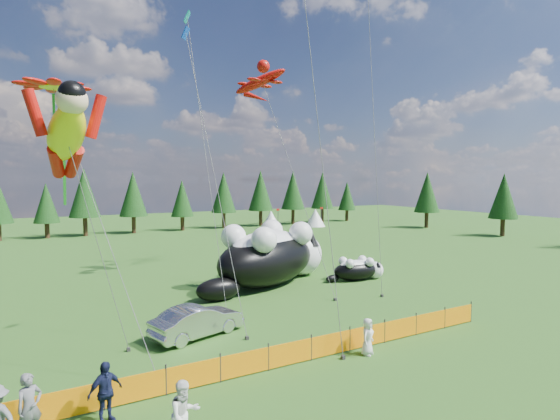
% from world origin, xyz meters
% --- Properties ---
extents(ground, '(160.00, 160.00, 0.00)m').
position_xyz_m(ground, '(0.00, 0.00, 0.00)').
color(ground, '#0C3209').
rests_on(ground, ground).
extents(safety_fence, '(22.06, 0.06, 1.10)m').
position_xyz_m(safety_fence, '(0.00, -3.00, 0.50)').
color(safety_fence, '#262626').
rests_on(safety_fence, ground).
extents(tree_line, '(90.00, 4.00, 8.00)m').
position_xyz_m(tree_line, '(0.00, 45.00, 4.00)').
color(tree_line, black).
rests_on(tree_line, ground).
extents(festival_tents, '(50.00, 3.20, 2.80)m').
position_xyz_m(festival_tents, '(11.00, 40.00, 1.40)').
color(festival_tents, white).
rests_on(festival_tents, ground).
extents(cat_large, '(11.59, 7.72, 4.43)m').
position_xyz_m(cat_large, '(5.83, 9.49, 2.11)').
color(cat_large, black).
rests_on(cat_large, ground).
extents(cat_small, '(4.78, 2.16, 1.73)m').
position_xyz_m(cat_small, '(12.01, 7.43, 0.82)').
color(cat_small, black).
rests_on(cat_small, ground).
extents(car, '(4.80, 2.82, 1.50)m').
position_xyz_m(car, '(-2.20, 1.97, 0.75)').
color(car, silver).
rests_on(car, ground).
extents(spectator_a, '(0.86, 0.76, 1.98)m').
position_xyz_m(spectator_a, '(-9.08, -3.76, 0.99)').
color(spectator_a, slate).
rests_on(spectator_a, ground).
extents(spectator_b, '(1.06, 0.77, 1.96)m').
position_xyz_m(spectator_b, '(-5.34, -6.29, 0.98)').
color(spectator_b, silver).
rests_on(spectator_b, ground).
extents(spectator_c, '(1.26, 0.97, 1.92)m').
position_xyz_m(spectator_c, '(-7.07, -3.78, 0.96)').
color(spectator_c, '#151A3B').
rests_on(spectator_c, ground).
extents(spectator_e, '(0.92, 0.81, 1.58)m').
position_xyz_m(spectator_e, '(3.41, -3.68, 0.79)').
color(spectator_e, silver).
rests_on(spectator_e, ground).
extents(superhero_kite, '(4.39, 4.52, 11.18)m').
position_xyz_m(superhero_kite, '(-7.65, 0.57, 9.16)').
color(superhero_kite, yellow).
rests_on(superhero_kite, ground).
extents(gecko_kite, '(6.64, 13.71, 18.22)m').
position_xyz_m(gecko_kite, '(7.16, 13.92, 15.25)').
color(gecko_kite, '#BF0E09').
rests_on(gecko_kite, ground).
extents(flower_kite, '(4.97, 7.83, 12.99)m').
position_xyz_m(flower_kite, '(-7.92, 3.53, 11.28)').
color(flower_kite, '#BF0E09').
rests_on(flower_kite, ground).
extents(diamond_kite_a, '(1.02, 7.42, 17.16)m').
position_xyz_m(diamond_kite_a, '(-0.88, 6.91, 14.90)').
color(diamond_kite_a, '#0C41B9').
rests_on(diamond_kite_a, ground).
extents(diamond_kite_c, '(0.86, 3.74, 17.12)m').
position_xyz_m(diamond_kite_c, '(2.21, -0.48, 15.54)').
color(diamond_kite_c, '#0C41B9').
rests_on(diamond_kite_c, ground).
extents(diamond_kite_d, '(0.76, 5.90, 18.87)m').
position_xyz_m(diamond_kite_d, '(0.15, 10.02, 16.92)').
color(diamond_kite_d, '#0B8D87').
rests_on(diamond_kite_d, ground).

